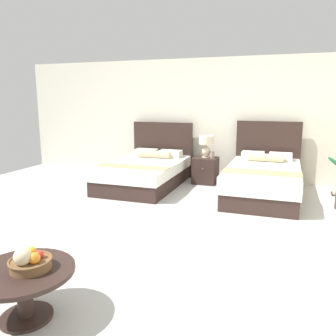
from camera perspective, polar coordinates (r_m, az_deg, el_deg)
ground_plane at (r=4.57m, az=-1.64°, el=-10.55°), size 9.25×10.37×0.02m
wall_back at (r=7.50m, az=7.97°, el=8.01°), size 9.25×0.12×2.54m
bed_near_window at (r=6.85m, az=-3.68°, el=-0.59°), size 1.38×2.19×1.19m
bed_near_corner at (r=6.29m, az=15.47°, el=-1.77°), size 1.27×2.18×1.26m
nightstand at (r=7.07m, az=6.22°, el=-0.39°), size 0.47×0.48×0.53m
table_lamp at (r=7.00m, az=6.35°, el=4.01°), size 0.29×0.29×0.44m
vase at (r=6.94m, az=7.33°, el=2.16°), size 0.09×0.09×0.14m
coffee_table at (r=3.01m, az=-22.79°, el=-17.00°), size 0.78×0.78×0.41m
fruit_bowl at (r=2.92m, az=-21.97°, el=-14.09°), size 0.33×0.33×0.20m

